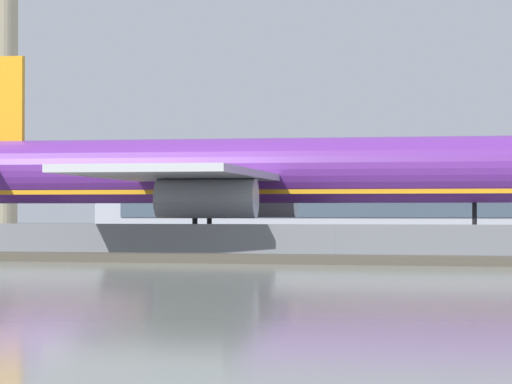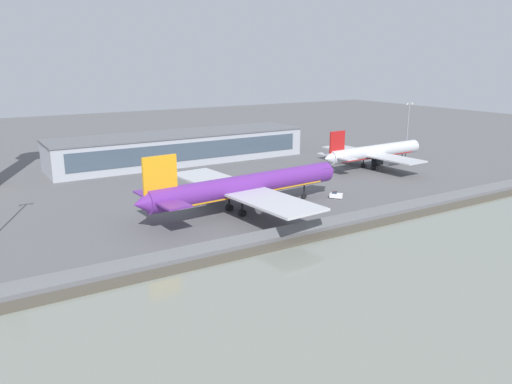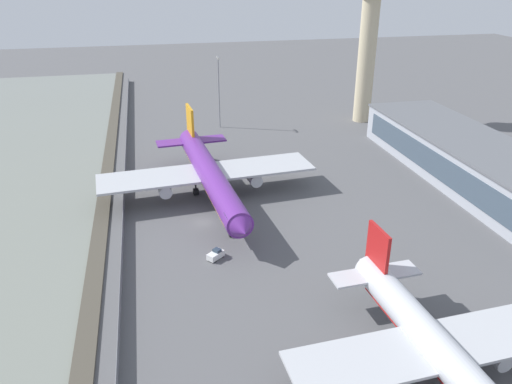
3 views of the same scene
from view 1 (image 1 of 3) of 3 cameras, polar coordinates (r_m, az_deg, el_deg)
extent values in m
plane|color=#565659|center=(89.34, 5.64, -2.85)|extent=(500.00, 500.00, 0.00)
cube|color=#474238|center=(69.15, 3.04, -3.19)|extent=(320.00, 3.00, 0.50)
cube|color=slate|center=(73.54, 3.73, -2.39)|extent=(280.00, 0.08, 2.21)
cylinder|color=slate|center=(73.54, 3.73, -2.39)|extent=(0.10, 0.10, 2.21)
cylinder|color=#602889|center=(94.34, -0.46, 1.01)|extent=(50.29, 9.08, 5.06)
cube|color=orange|center=(94.30, -0.46, 0.16)|extent=(42.72, 7.46, 0.91)
cube|color=#B7BABF|center=(106.58, -0.64, 0.44)|extent=(12.91, 24.83, 0.51)
cube|color=#B7BABF|center=(83.07, -3.63, 0.85)|extent=(12.91, 24.83, 0.51)
cylinder|color=#B7BABF|center=(104.39, -0.02, -0.44)|extent=(7.21, 3.34, 2.78)
cylinder|color=#B7BABF|center=(84.58, -2.34, -0.30)|extent=(7.21, 3.34, 2.78)
cube|color=#602889|center=(104.69, -11.97, 1.04)|extent=(5.70, 9.18, 0.40)
cylinder|color=black|center=(92.78, 10.25, -1.42)|extent=(0.35, 0.35, 2.96)
cylinder|color=black|center=(92.81, 10.25, -2.33)|extent=(1.46, 0.67, 1.42)
cylinder|color=black|center=(97.56, -2.21, -1.41)|extent=(0.40, 0.40, 2.96)
cylinder|color=black|center=(97.58, -2.21, -2.28)|extent=(1.72, 1.27, 1.63)
cylinder|color=black|center=(92.37, -2.89, -1.44)|extent=(0.40, 0.40, 2.96)
cylinder|color=black|center=(92.40, -2.89, -2.35)|extent=(1.72, 1.27, 1.63)
cube|color=#9EA3AD|center=(154.44, 9.18, -0.28)|extent=(88.03, 19.98, 9.62)
cube|color=#3D4C5B|center=(144.43, 8.81, -0.04)|extent=(80.99, 0.16, 5.77)
cube|color=#5B5E63|center=(154.59, 9.17, 1.60)|extent=(88.63, 20.58, 0.50)
camera|label=2|loc=(87.46, -78.99, 20.75)|focal=35.00mm
camera|label=3|loc=(118.99, 58.14, 21.90)|focal=35.00mm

